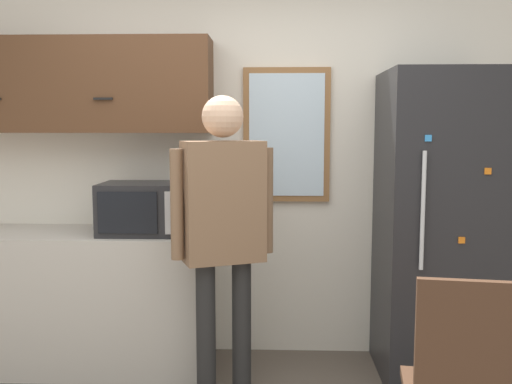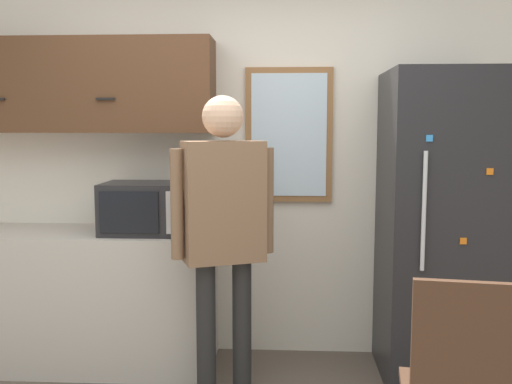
{
  "view_description": "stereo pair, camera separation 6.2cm",
  "coord_description": "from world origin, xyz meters",
  "views": [
    {
      "loc": [
        0.23,
        -2.14,
        1.57
      ],
      "look_at": [
        0.13,
        0.95,
        1.21
      ],
      "focal_mm": 40.0,
      "sensor_mm": 36.0,
      "label": 1
    },
    {
      "loc": [
        0.29,
        -2.13,
        1.57
      ],
      "look_at": [
        0.13,
        0.95,
        1.21
      ],
      "focal_mm": 40.0,
      "sensor_mm": 36.0,
      "label": 2
    }
  ],
  "objects": [
    {
      "name": "counter",
      "position": [
        -1.19,
        1.44,
        0.45
      ],
      "size": [
        2.01,
        0.58,
        0.89
      ],
      "color": "#BCB7AD",
      "rests_on": "ground_plane"
    },
    {
      "name": "upper_cabinets",
      "position": [
        -1.19,
        1.58,
        1.83
      ],
      "size": [
        2.01,
        0.34,
        0.61
      ],
      "color": "#51331E"
    },
    {
      "name": "microwave",
      "position": [
        -0.61,
        1.4,
        1.06
      ],
      "size": [
        0.51,
        0.39,
        0.32
      ],
      "color": "#232326",
      "rests_on": "counter"
    },
    {
      "name": "back_wall",
      "position": [
        0.0,
        1.76,
        1.35
      ],
      "size": [
        6.0,
        0.06,
        2.7
      ],
      "color": "silver",
      "rests_on": "ground_plane"
    },
    {
      "name": "person",
      "position": [
        -0.06,
        1.0,
        1.07
      ],
      "size": [
        0.56,
        0.37,
        1.74
      ],
      "rotation": [
        0.0,
        0.0,
        0.37
      ],
      "color": "black",
      "rests_on": "ground_plane"
    },
    {
      "name": "refrigerator",
      "position": [
        1.24,
        1.38,
        0.95
      ],
      "size": [
        0.69,
        0.72,
        1.9
      ],
      "color": "#232326",
      "rests_on": "ground_plane"
    },
    {
      "name": "window",
      "position": [
        0.31,
        1.72,
        1.51
      ],
      "size": [
        0.58,
        0.05,
        0.9
      ],
      "color": "olive"
    },
    {
      "name": "chair",
      "position": [
        1.01,
        0.15,
        0.52
      ],
      "size": [
        0.51,
        0.51,
        0.98
      ],
      "rotation": [
        0.0,
        0.0,
        3.0
      ],
      "color": "#472D1E",
      "rests_on": "ground_plane"
    }
  ]
}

